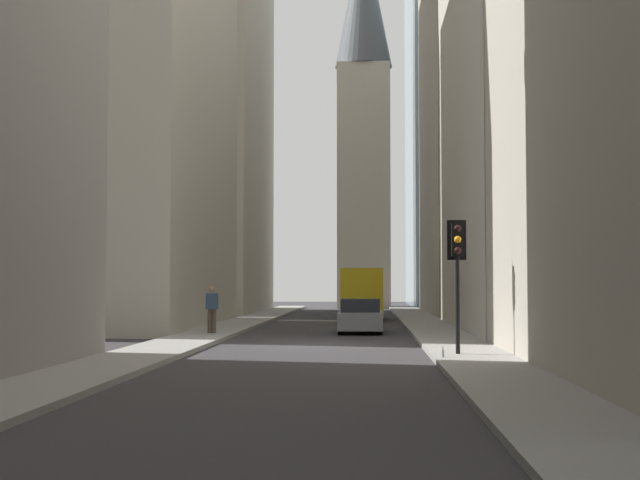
{
  "coord_description": "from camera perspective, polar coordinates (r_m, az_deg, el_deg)",
  "views": [
    {
      "loc": [
        -29.44,
        -1.68,
        2.07
      ],
      "look_at": [
        13.4,
        0.58,
        4.12
      ],
      "focal_mm": 50.18,
      "sensor_mm": 36.0,
      "label": 1
    }
  ],
  "objects": [
    {
      "name": "building_left_midfar",
      "position": [
        41.53,
        15.7,
        12.59
      ],
      "size": [
        18.77,
        10.0,
        25.95
      ],
      "color": "#B7B2A5",
      "rests_on": "ground_plane"
    },
    {
      "name": "sidewalk_right",
      "position": [
        30.15,
        -8.87,
        -6.51
      ],
      "size": [
        90.0,
        2.2,
        0.14
      ],
      "primitive_type": "cube",
      "color": "gray",
      "rests_on": "ground_plane"
    },
    {
      "name": "building_right_far",
      "position": [
        63.55,
        -8.33,
        10.22
      ],
      "size": [
        16.92,
        10.5,
        32.54
      ],
      "color": "#A8A091",
      "rests_on": "ground_plane"
    },
    {
      "name": "sidewalk_left",
      "position": [
        29.65,
        8.53,
        -6.57
      ],
      "size": [
        90.0,
        2.2,
        0.14
      ],
      "primitive_type": "cube",
      "color": "gray",
      "rests_on": "ground_plane"
    },
    {
      "name": "pedestrian",
      "position": [
        34.58,
        -6.91,
        -4.29
      ],
      "size": [
        0.26,
        0.44,
        1.79
      ],
      "color": "#473D33",
      "rests_on": "sidewalk_right"
    },
    {
      "name": "building_right_midfar",
      "position": [
        44.19,
        -13.47,
        11.38
      ],
      "size": [
        16.84,
        10.5,
        25.56
      ],
      "color": "#A8A091",
      "rests_on": "ground_plane"
    },
    {
      "name": "building_left_far",
      "position": [
        59.63,
        11.68,
        7.79
      ],
      "size": [
        18.18,
        10.0,
        25.8
      ],
      "color": "#A8A091",
      "rests_on": "ground_plane"
    },
    {
      "name": "hatchback_grey",
      "position": [
        36.96,
        2.6,
        -4.91
      ],
      "size": [
        4.3,
        1.78,
        1.42
      ],
      "color": "slate",
      "rests_on": "ground_plane"
    },
    {
      "name": "ground_plane",
      "position": [
        29.56,
        -0.24,
        -6.75
      ],
      "size": [
        135.0,
        135.0,
        0.0
      ],
      "primitive_type": "plane",
      "color": "#302D30"
    },
    {
      "name": "discarded_bottle",
      "position": [
        23.49,
        7.84,
        -7.16
      ],
      "size": [
        0.07,
        0.07,
        0.27
      ],
      "color": "#999EA3",
      "rests_on": "sidewalk_left"
    },
    {
      "name": "delivery_truck",
      "position": [
        49.74,
        2.7,
        -3.44
      ],
      "size": [
        6.46,
        2.25,
        2.84
      ],
      "color": "yellow",
      "rests_on": "ground_plane"
    },
    {
      "name": "traffic_light_foreground",
      "position": [
        24.63,
        8.75,
        -0.97
      ],
      "size": [
        0.43,
        0.52,
        3.65
      ],
      "color": "black",
      "rests_on": "sidewalk_left"
    },
    {
      "name": "church_spire",
      "position": [
        75.31,
        2.79,
        8.61
      ],
      "size": [
        4.75,
        4.75,
        32.3
      ],
      "color": "beige",
      "rests_on": "ground_plane"
    }
  ]
}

